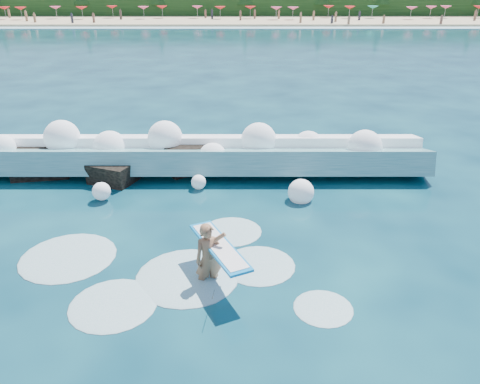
{
  "coord_description": "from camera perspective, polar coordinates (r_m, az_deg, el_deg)",
  "views": [
    {
      "loc": [
        1.49,
        -10.92,
        7.12
      ],
      "look_at": [
        1.5,
        2.0,
        1.2
      ],
      "focal_mm": 35.0,
      "sensor_mm": 36.0,
      "label": 1
    }
  ],
  "objects": [
    {
      "name": "surfer_with_board",
      "position": [
        11.96,
        -3.57,
        -7.81
      ],
      "size": [
        1.7,
        3.04,
        1.94
      ],
      "color": "#936344",
      "rests_on": "ground"
    },
    {
      "name": "breaking_wave",
      "position": [
        19.05,
        -6.23,
        4.33
      ],
      "size": [
        18.77,
        2.89,
        1.62
      ],
      "color": "teal",
      "rests_on": "ground"
    },
    {
      "name": "beach_umbrellas",
      "position": [
        91.21,
        -0.97,
        21.56
      ],
      "size": [
        112.37,
        6.72,
        0.5
      ],
      "color": "red",
      "rests_on": "ground"
    },
    {
      "name": "rock_cluster",
      "position": [
        19.28,
        -15.76,
        3.25
      ],
      "size": [
        8.03,
        3.16,
        1.25
      ],
      "color": "black",
      "rests_on": "ground"
    },
    {
      "name": "beach",
      "position": [
        89.21,
        -1.07,
        20.17
      ],
      "size": [
        140.0,
        20.0,
        0.4
      ],
      "primitive_type": "cube",
      "color": "tan",
      "rests_on": "ground"
    },
    {
      "name": "wave_spray",
      "position": [
        18.77,
        -5.6,
        5.56
      ],
      "size": [
        15.37,
        4.6,
        2.14
      ],
      "color": "white",
      "rests_on": "ground"
    },
    {
      "name": "ground",
      "position": [
        13.13,
        -6.63,
        -8.43
      ],
      "size": [
        200.0,
        200.0,
        0.0
      ],
      "primitive_type": "plane",
      "color": "#072538",
      "rests_on": "ground"
    },
    {
      "name": "beachgoers",
      "position": [
        85.3,
        5.53,
        20.44
      ],
      "size": [
        94.23,
        13.7,
        1.94
      ],
      "color": "#3F332D",
      "rests_on": "ground"
    },
    {
      "name": "surf_foam",
      "position": [
        12.91,
        -9.55,
        -9.26
      ],
      "size": [
        8.85,
        5.58,
        0.14
      ],
      "color": "silver",
      "rests_on": "ground"
    },
    {
      "name": "wet_band",
      "position": [
        78.26,
        -1.2,
        19.43
      ],
      "size": [
        140.0,
        5.0,
        0.08
      ],
      "primitive_type": "cube",
      "color": "silver",
      "rests_on": "ground"
    },
    {
      "name": "treeline",
      "position": [
        99.04,
        -0.98,
        21.95
      ],
      "size": [
        140.0,
        4.0,
        5.0
      ],
      "primitive_type": "cube",
      "color": "black",
      "rests_on": "ground"
    }
  ]
}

